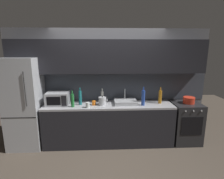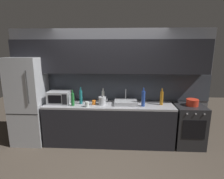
% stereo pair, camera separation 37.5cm
% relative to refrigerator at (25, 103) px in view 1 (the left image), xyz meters
% --- Properties ---
extents(ground_plane, '(10.00, 10.00, 0.00)m').
position_rel_refrigerator_xyz_m(ground_plane, '(1.76, -0.90, -0.95)').
color(ground_plane, '#4C4238').
extents(back_wall, '(4.49, 0.44, 2.50)m').
position_rel_refrigerator_xyz_m(back_wall, '(1.76, 0.30, 0.60)').
color(back_wall, slate).
rests_on(back_wall, ground).
extents(counter_run, '(2.75, 0.60, 0.90)m').
position_rel_refrigerator_xyz_m(counter_run, '(1.76, 0.00, -0.50)').
color(counter_run, black).
rests_on(counter_run, ground).
extents(refrigerator, '(0.68, 0.69, 1.90)m').
position_rel_refrigerator_xyz_m(refrigerator, '(0.00, 0.00, 0.00)').
color(refrigerator, '#ADAFB5').
rests_on(refrigerator, ground).
extents(oven_range, '(0.60, 0.62, 0.90)m').
position_rel_refrigerator_xyz_m(oven_range, '(3.47, -0.00, -0.50)').
color(oven_range, '#232326').
rests_on(oven_range, ground).
extents(microwave, '(0.46, 0.35, 0.27)m').
position_rel_refrigerator_xyz_m(microwave, '(0.68, 0.02, 0.09)').
color(microwave, '#A8AAAF').
rests_on(microwave, counter_run).
extents(sink_basin, '(0.48, 0.38, 0.30)m').
position_rel_refrigerator_xyz_m(sink_basin, '(2.12, 0.03, -0.01)').
color(sink_basin, '#ADAFB5').
rests_on(sink_basin, counter_run).
extents(kettle, '(0.19, 0.16, 0.20)m').
position_rel_refrigerator_xyz_m(kettle, '(1.62, -0.04, 0.04)').
color(kettle, '#B7BABF').
rests_on(kettle, counter_run).
extents(wine_bottle_blue, '(0.07, 0.07, 0.39)m').
position_rel_refrigerator_xyz_m(wine_bottle_blue, '(2.48, -0.10, 0.12)').
color(wine_bottle_blue, '#234299').
rests_on(wine_bottle_blue, counter_run).
extents(wine_bottle_white, '(0.06, 0.06, 0.32)m').
position_rel_refrigerator_xyz_m(wine_bottle_white, '(1.62, 0.16, 0.08)').
color(wine_bottle_white, silver).
rests_on(wine_bottle_white, counter_run).
extents(wine_bottle_amber, '(0.07, 0.07, 0.35)m').
position_rel_refrigerator_xyz_m(wine_bottle_amber, '(2.88, 0.03, 0.10)').
color(wine_bottle_amber, '#B27019').
rests_on(wine_bottle_amber, counter_run).
extents(wine_bottle_green, '(0.07, 0.07, 0.34)m').
position_rel_refrigerator_xyz_m(wine_bottle_green, '(1.02, -0.13, 0.09)').
color(wine_bottle_green, '#1E6B2D').
rests_on(wine_bottle_green, counter_run).
extents(wine_bottle_teal, '(0.07, 0.07, 0.37)m').
position_rel_refrigerator_xyz_m(wine_bottle_teal, '(1.15, 0.01, 0.11)').
color(wine_bottle_teal, '#19666B').
rests_on(wine_bottle_teal, counter_run).
extents(mug_clear, '(0.08, 0.08, 0.11)m').
position_rel_refrigerator_xyz_m(mug_clear, '(1.33, -0.20, 0.01)').
color(mug_clear, silver).
rests_on(mug_clear, counter_run).
extents(mug_orange, '(0.08, 0.08, 0.09)m').
position_rel_refrigerator_xyz_m(mug_orange, '(1.44, -0.03, -0.00)').
color(mug_orange, orange).
rests_on(mug_orange, counter_run).
extents(cooking_pot, '(0.25, 0.25, 0.14)m').
position_rel_refrigerator_xyz_m(cooking_pot, '(3.51, 0.00, 0.02)').
color(cooking_pot, red).
rests_on(cooking_pot, oven_range).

